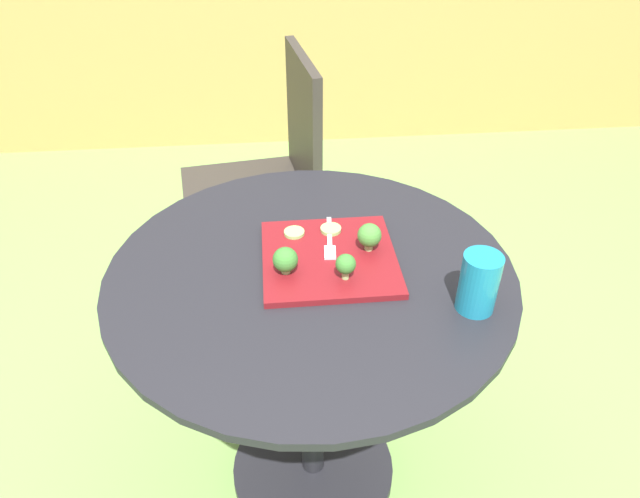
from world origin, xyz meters
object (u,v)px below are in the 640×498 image
fork (330,242)px  drinking_glass (478,286)px  salad_plate (329,258)px  patio_chair (273,168)px

fork → drinking_glass: bearing=-40.6°
drinking_glass → fork: 0.33m
salad_plate → drinking_glass: size_ratio=2.33×
fork → patio_chair: bearing=98.3°
patio_chair → drinking_glass: patio_chair is taller
salad_plate → fork: 0.05m
salad_plate → drinking_glass: 0.31m
patio_chair → salad_plate: size_ratio=3.24×
salad_plate → fork: (0.01, 0.04, 0.01)m
patio_chair → fork: 0.79m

